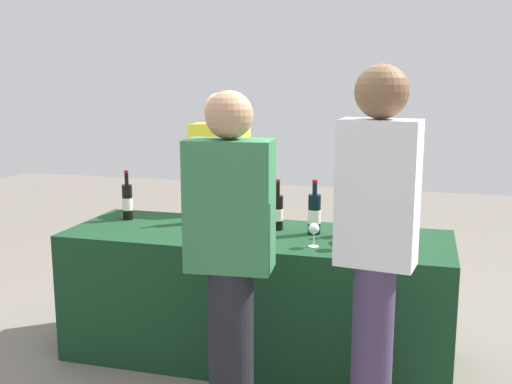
{
  "coord_description": "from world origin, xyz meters",
  "views": [
    {
      "loc": [
        0.94,
        -3.4,
        1.7
      ],
      "look_at": [
        0.0,
        0.0,
        1.03
      ],
      "focal_mm": 42.74,
      "sensor_mm": 36.0,
      "label": 1
    }
  ],
  "objects_px": {
    "wine_bottle_0": "(127,202)",
    "server_pouring": "(220,197)",
    "wine_bottle_1": "(193,205)",
    "wine_glass_0": "(225,222)",
    "wine_glass_1": "(253,223)",
    "wine_bottle_3": "(278,212)",
    "wine_bottle_5": "(363,214)",
    "guest_1": "(376,239)",
    "wine_bottle_2": "(235,206)",
    "wine_bottle_4": "(314,214)",
    "ice_bucket": "(375,226)",
    "guest_0": "(230,253)",
    "wine_glass_2": "(314,230)",
    "wine_glass_4": "(384,231)",
    "wine_glass_3": "(343,229)"
  },
  "relations": [
    {
      "from": "wine_glass_0",
      "to": "wine_glass_2",
      "type": "xyz_separation_m",
      "value": [
        0.51,
        -0.01,
        -0.01
      ]
    },
    {
      "from": "wine_bottle_0",
      "to": "wine_glass_0",
      "type": "xyz_separation_m",
      "value": [
        0.78,
        -0.31,
        -0.01
      ]
    },
    {
      "from": "wine_bottle_0",
      "to": "wine_glass_2",
      "type": "bearing_deg",
      "value": -14.3
    },
    {
      "from": "wine_bottle_1",
      "to": "wine_glass_0",
      "type": "height_order",
      "value": "wine_bottle_1"
    },
    {
      "from": "wine_glass_2",
      "to": "guest_1",
      "type": "bearing_deg",
      "value": -54.1
    },
    {
      "from": "wine_bottle_0",
      "to": "guest_1",
      "type": "height_order",
      "value": "guest_1"
    },
    {
      "from": "wine_bottle_4",
      "to": "wine_glass_1",
      "type": "bearing_deg",
      "value": -148.33
    },
    {
      "from": "wine_bottle_1",
      "to": "guest_0",
      "type": "bearing_deg",
      "value": -59.54
    },
    {
      "from": "wine_bottle_2",
      "to": "wine_glass_4",
      "type": "bearing_deg",
      "value": -18.1
    },
    {
      "from": "wine_bottle_2",
      "to": "wine_bottle_4",
      "type": "height_order",
      "value": "wine_bottle_2"
    },
    {
      "from": "wine_bottle_4",
      "to": "wine_glass_1",
      "type": "height_order",
      "value": "wine_bottle_4"
    },
    {
      "from": "wine_bottle_4",
      "to": "server_pouring",
      "type": "distance_m",
      "value": 0.94
    },
    {
      "from": "guest_0",
      "to": "wine_glass_0",
      "type": "bearing_deg",
      "value": 105.27
    },
    {
      "from": "wine_bottle_3",
      "to": "wine_bottle_5",
      "type": "xyz_separation_m",
      "value": [
        0.51,
        0.03,
        0.01
      ]
    },
    {
      "from": "wine_glass_1",
      "to": "guest_1",
      "type": "relative_size",
      "value": 0.07
    },
    {
      "from": "wine_glass_1",
      "to": "guest_0",
      "type": "relative_size",
      "value": 0.08
    },
    {
      "from": "wine_bottle_5",
      "to": "guest_0",
      "type": "relative_size",
      "value": 0.21
    },
    {
      "from": "wine_bottle_0",
      "to": "wine_bottle_5",
      "type": "height_order",
      "value": "wine_bottle_5"
    },
    {
      "from": "server_pouring",
      "to": "guest_1",
      "type": "bearing_deg",
      "value": 132.72
    },
    {
      "from": "wine_glass_2",
      "to": "wine_bottle_0",
      "type": "bearing_deg",
      "value": 165.7
    },
    {
      "from": "wine_bottle_4",
      "to": "wine_glass_0",
      "type": "bearing_deg",
      "value": -150.06
    },
    {
      "from": "wine_bottle_1",
      "to": "wine_glass_3",
      "type": "bearing_deg",
      "value": -18.61
    },
    {
      "from": "wine_bottle_3",
      "to": "wine_glass_2",
      "type": "distance_m",
      "value": 0.43
    },
    {
      "from": "wine_bottle_2",
      "to": "guest_1",
      "type": "xyz_separation_m",
      "value": [
        0.94,
        -0.89,
        0.08
      ]
    },
    {
      "from": "wine_bottle_0",
      "to": "wine_bottle_5",
      "type": "relative_size",
      "value": 0.96
    },
    {
      "from": "wine_glass_0",
      "to": "wine_glass_4",
      "type": "distance_m",
      "value": 0.89
    },
    {
      "from": "server_pouring",
      "to": "wine_bottle_2",
      "type": "bearing_deg",
      "value": 120.32
    },
    {
      "from": "wine_bottle_1",
      "to": "wine_glass_3",
      "type": "relative_size",
      "value": 2.16
    },
    {
      "from": "server_pouring",
      "to": "wine_glass_0",
      "type": "bearing_deg",
      "value": 111.77
    },
    {
      "from": "wine_bottle_2",
      "to": "guest_1",
      "type": "height_order",
      "value": "guest_1"
    },
    {
      "from": "wine_glass_0",
      "to": "wine_bottle_5",
      "type": "bearing_deg",
      "value": 24.53
    },
    {
      "from": "wine_bottle_0",
      "to": "wine_glass_4",
      "type": "height_order",
      "value": "wine_bottle_0"
    },
    {
      "from": "wine_bottle_3",
      "to": "wine_glass_4",
      "type": "height_order",
      "value": "wine_bottle_3"
    },
    {
      "from": "wine_bottle_2",
      "to": "guest_1",
      "type": "relative_size",
      "value": 0.19
    },
    {
      "from": "wine_bottle_5",
      "to": "wine_glass_3",
      "type": "distance_m",
      "value": 0.35
    },
    {
      "from": "wine_bottle_1",
      "to": "wine_bottle_4",
      "type": "bearing_deg",
      "value": -4.35
    },
    {
      "from": "wine_glass_4",
      "to": "guest_0",
      "type": "bearing_deg",
      "value": -136.07
    },
    {
      "from": "wine_glass_4",
      "to": "wine_bottle_2",
      "type": "bearing_deg",
      "value": 161.9
    },
    {
      "from": "server_pouring",
      "to": "wine_bottle_0",
      "type": "bearing_deg",
      "value": 47.08
    },
    {
      "from": "wine_bottle_1",
      "to": "server_pouring",
      "type": "relative_size",
      "value": 0.2
    },
    {
      "from": "wine_glass_1",
      "to": "wine_glass_0",
      "type": "bearing_deg",
      "value": -154.22
    },
    {
      "from": "wine_bottle_0",
      "to": "server_pouring",
      "type": "bearing_deg",
      "value": 46.16
    },
    {
      "from": "wine_bottle_4",
      "to": "wine_glass_4",
      "type": "xyz_separation_m",
      "value": [
        0.42,
        -0.21,
        -0.02
      ]
    },
    {
      "from": "ice_bucket",
      "to": "guest_0",
      "type": "distance_m",
      "value": 0.99
    },
    {
      "from": "wine_bottle_4",
      "to": "wine_bottle_5",
      "type": "height_order",
      "value": "wine_bottle_5"
    },
    {
      "from": "guest_1",
      "to": "wine_glass_1",
      "type": "bearing_deg",
      "value": 149.3
    },
    {
      "from": "wine_bottle_5",
      "to": "guest_1",
      "type": "bearing_deg",
      "value": -80.68
    },
    {
      "from": "wine_bottle_4",
      "to": "server_pouring",
      "type": "xyz_separation_m",
      "value": [
        -0.77,
        0.54,
        -0.04
      ]
    },
    {
      "from": "wine_bottle_2",
      "to": "server_pouring",
      "type": "xyz_separation_m",
      "value": [
        -0.25,
        0.44,
        -0.04
      ]
    },
    {
      "from": "ice_bucket",
      "to": "server_pouring",
      "type": "xyz_separation_m",
      "value": [
        -1.13,
        0.61,
        -0.01
      ]
    }
  ]
}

